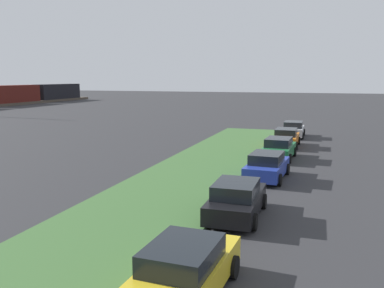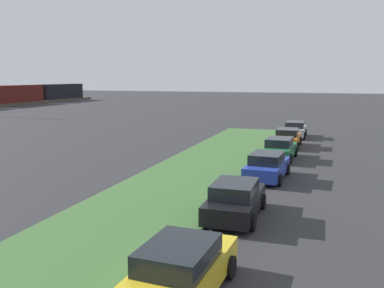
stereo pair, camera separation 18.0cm
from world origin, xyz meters
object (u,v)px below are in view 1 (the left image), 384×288
(parked_car_yellow, at_px, (185,270))
(parked_car_silver, at_px, (293,129))
(parked_car_orange, at_px, (286,138))
(parked_car_blue, at_px, (267,166))
(parked_car_green, at_px, (279,149))
(parked_car_black, at_px, (236,200))

(parked_car_yellow, distance_m, parked_car_silver, 30.26)
(parked_car_orange, height_order, parked_car_silver, same)
(parked_car_blue, height_order, parked_car_orange, same)
(parked_car_yellow, xyz_separation_m, parked_car_silver, (30.26, -0.35, 0.00))
(parked_car_blue, bearing_deg, parked_car_green, 3.37)
(parked_car_silver, bearing_deg, parked_car_green, 178.82)
(parked_car_green, xyz_separation_m, parked_car_orange, (5.39, 0.01, 0.00))
(parked_car_black, bearing_deg, parked_car_yellow, 179.34)
(parked_car_green, xyz_separation_m, parked_car_silver, (11.14, -0.11, 0.00))
(parked_car_yellow, relative_size, parked_car_green, 1.00)
(parked_car_black, distance_m, parked_car_silver, 23.82)
(parked_car_yellow, xyz_separation_m, parked_car_orange, (24.51, -0.22, 0.00))
(parked_car_black, height_order, parked_car_orange, same)
(parked_car_blue, xyz_separation_m, parked_car_orange, (11.31, 0.03, 0.00))
(parked_car_yellow, distance_m, parked_car_blue, 13.20)
(parked_car_orange, xyz_separation_m, parked_car_silver, (5.75, -0.12, 0.00))
(parked_car_black, height_order, parked_car_green, same)
(parked_car_yellow, xyz_separation_m, parked_car_blue, (13.20, -0.25, 0.00))
(parked_car_black, distance_m, parked_car_blue, 6.77)
(parked_car_blue, relative_size, parked_car_silver, 1.02)
(parked_car_yellow, xyz_separation_m, parked_car_black, (6.44, 0.03, 0.00))
(parked_car_silver, bearing_deg, parked_car_orange, 178.17)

